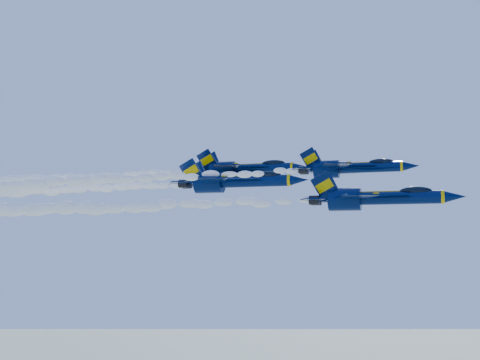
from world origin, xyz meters
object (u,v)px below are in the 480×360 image
(jet_lead, at_px, (375,198))
(jet_second, at_px, (350,168))
(jet_fourth, at_px, (244,169))
(jet_third, at_px, (234,181))

(jet_lead, height_order, jet_second, jet_second)
(jet_lead, bearing_deg, jet_fourth, 132.82)
(jet_lead, relative_size, jet_third, 0.86)
(jet_second, relative_size, jet_third, 0.78)
(jet_second, xyz_separation_m, jet_third, (-17.78, 6.04, -0.67))
(jet_second, bearing_deg, jet_third, 161.23)
(jet_third, bearing_deg, jet_fourth, 96.29)
(jet_third, height_order, jet_fourth, jet_fourth)
(jet_second, height_order, jet_third, jet_third)
(jet_second, distance_m, jet_third, 18.79)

